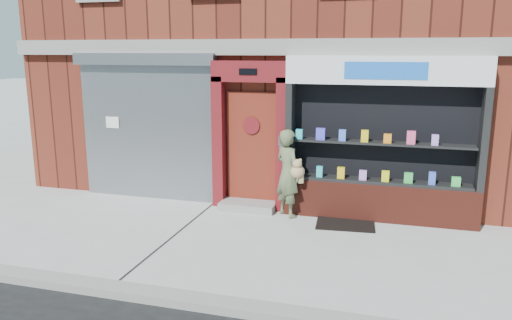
% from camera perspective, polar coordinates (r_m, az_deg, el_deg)
% --- Properties ---
extents(ground, '(80.00, 80.00, 0.00)m').
position_cam_1_polar(ground, '(8.23, 0.71, -9.64)').
color(ground, '#9E9E99').
rests_on(ground, ground).
extents(curb, '(60.00, 0.30, 0.12)m').
position_cam_1_polar(curb, '(6.35, -4.59, -16.14)').
color(curb, gray).
rests_on(curb, ground).
extents(building, '(12.00, 8.16, 8.00)m').
position_cam_1_polar(building, '(13.53, 7.71, 16.17)').
color(building, '#541C13').
rests_on(building, ground).
extents(shutter_bay, '(3.10, 0.30, 3.04)m').
position_cam_1_polar(shutter_bay, '(10.63, -12.30, 4.73)').
color(shutter_bay, gray).
rests_on(shutter_bay, ground).
extents(red_door_bay, '(1.52, 0.58, 2.90)m').
position_cam_1_polar(red_door_bay, '(9.76, -0.65, 2.79)').
color(red_door_bay, '#5E1014').
rests_on(red_door_bay, ground).
extents(pharmacy_bay, '(3.50, 0.41, 3.00)m').
position_cam_1_polar(pharmacy_bay, '(9.34, 14.13, 1.44)').
color(pharmacy_bay, maroon).
rests_on(pharmacy_bay, ground).
extents(woman, '(0.72, 0.70, 1.67)m').
position_cam_1_polar(woman, '(9.38, 3.73, -1.49)').
color(woman, '#596643').
rests_on(woman, ground).
extents(doormat, '(1.10, 0.81, 0.03)m').
position_cam_1_polar(doormat, '(9.26, 10.17, -7.20)').
color(doormat, black).
rests_on(doormat, ground).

